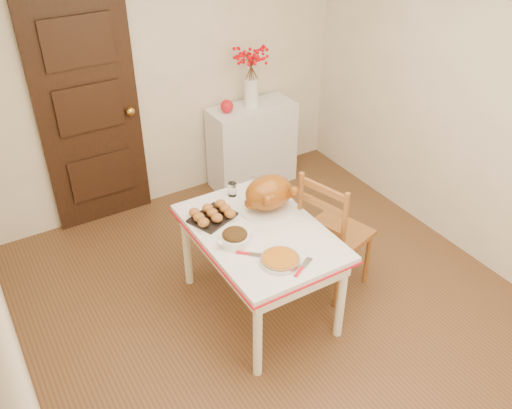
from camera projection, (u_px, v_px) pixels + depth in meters
floor at (285, 317)px, 4.11m from camera, size 3.50×4.00×0.00m
wall_back at (163, 72)px, 4.83m from camera, size 3.50×0.00×2.50m
wall_right at (484, 111)px, 4.16m from camera, size 0.00×4.00×2.50m
door_back at (89, 114)px, 4.63m from camera, size 0.85×0.06×2.06m
sideboard at (252, 145)px, 5.47m from camera, size 0.83×0.37×0.83m
kitchen_table at (260, 270)px, 4.00m from camera, size 0.83×1.21×0.72m
chair_oak at (335, 231)px, 4.14m from camera, size 0.56×0.56×1.02m
berry_vase at (251, 78)px, 5.08m from camera, size 0.30×0.30×0.57m
apple at (227, 106)px, 5.09m from camera, size 0.12×0.12×0.12m
turkey_platter at (269, 194)px, 3.92m from camera, size 0.43×0.36×0.27m
pumpkin_pie at (280, 259)px, 3.49m from camera, size 0.31×0.31×0.05m
stuffing_dish at (235, 237)px, 3.64m from camera, size 0.28×0.23×0.10m
rolls_tray at (212, 214)px, 3.88m from camera, size 0.36×0.33×0.08m
pie_server at (303, 267)px, 3.46m from camera, size 0.21×0.15×0.01m
carving_knife at (255, 255)px, 3.56m from camera, size 0.22×0.21×0.01m
drinking_glass at (232, 189)px, 4.13m from camera, size 0.06×0.06×0.11m
shaker_pair at (257, 182)px, 4.22m from camera, size 0.10×0.06×0.10m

